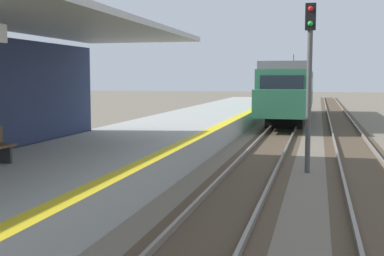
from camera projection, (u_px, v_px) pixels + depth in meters
station_platform at (99, 162)px, 15.22m from camera, size 5.00×80.00×0.91m
track_pair_nearest_platform at (261, 160)px, 18.06m from camera, size 2.34×120.00×0.16m
track_pair_middle at (361, 164)px, 17.24m from camera, size 2.34×120.00×0.16m
approaching_train at (290, 89)px, 35.59m from camera, size 2.93×19.60×4.76m
rail_signal_post at (309, 70)px, 15.55m from camera, size 0.32×0.34×5.20m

